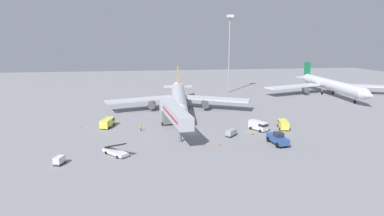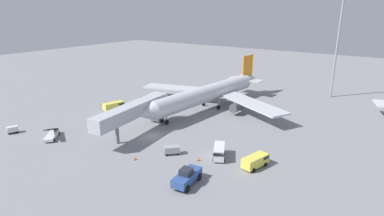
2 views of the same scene
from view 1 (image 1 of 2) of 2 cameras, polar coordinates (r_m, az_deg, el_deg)
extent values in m
plane|color=gray|center=(73.06, -0.26, -4.49)|extent=(300.00, 300.00, 0.00)
cylinder|color=silver|center=(92.64, -2.51, 1.87)|extent=(7.84, 37.49, 4.29)
cone|color=silver|center=(72.28, -2.34, -1.20)|extent=(4.60, 4.79, 4.20)
cone|color=silver|center=(114.34, -2.63, 4.07)|extent=(4.71, 7.22, 4.07)
cube|color=orange|center=(112.11, -2.64, 5.95)|extent=(0.88, 5.40, 6.86)
cube|color=silver|center=(112.17, -1.30, 4.03)|extent=(5.50, 4.40, 0.24)
cube|color=silver|center=(112.13, -3.94, 4.00)|extent=(5.50, 4.40, 0.24)
cube|color=silver|center=(96.53, 4.47, 1.69)|extent=(21.06, 14.46, 0.44)
cube|color=silver|center=(96.33, -9.54, 1.53)|extent=(21.61, 11.11, 0.44)
cylinder|color=#4C4C51|center=(95.04, 2.44, 0.70)|extent=(2.47, 3.07, 2.21)
cylinder|color=#4C4C51|center=(94.91, -7.46, 0.59)|extent=(2.47, 3.07, 2.21)
cylinder|color=gray|center=(79.00, -2.38, -1.86)|extent=(0.28, 0.28, 2.41)
cylinder|color=black|center=(79.30, -2.37, -2.71)|extent=(0.45, 1.13, 1.10)
cylinder|color=gray|center=(95.37, -1.03, 0.66)|extent=(0.28, 0.28, 2.41)
cylinder|color=black|center=(95.63, -1.03, -0.04)|extent=(0.45, 1.13, 1.10)
cylinder|color=gray|center=(95.33, -3.99, 0.63)|extent=(0.28, 0.28, 2.41)
cylinder|color=black|center=(95.59, -3.98, -0.08)|extent=(0.45, 1.13, 1.10)
cube|color=#B2B7C1|center=(68.61, -2.99, -1.05)|extent=(5.35, 19.96, 2.70)
cube|color=red|center=(68.31, -4.24, -1.13)|extent=(2.03, 16.47, 0.44)
cube|color=#B2B7C1|center=(78.62, -4.65, 0.68)|extent=(3.76, 3.19, 2.84)
cube|color=#232833|center=(79.82, -4.83, 1.04)|extent=(3.30, 0.63, 0.90)
cube|color=slate|center=(78.75, -4.53, -1.63)|extent=(2.75, 2.09, 3.54)
cylinder|color=black|center=(78.95, -5.52, -2.94)|extent=(0.39, 0.83, 0.80)
cylinder|color=black|center=(79.47, -3.49, -2.80)|extent=(0.39, 0.83, 0.80)
cylinder|color=slate|center=(65.78, -2.21, -4.65)|extent=(0.70, 0.70, 3.94)
cube|color=#2D4C8E|center=(66.94, 15.54, -5.53)|extent=(2.86, 6.03, 1.22)
cube|color=#232833|center=(66.39, 15.72, -4.74)|extent=(1.76, 1.96, 0.90)
cylinder|color=black|center=(66.14, 17.14, -6.41)|extent=(0.52, 1.14, 1.10)
cylinder|color=black|center=(65.07, 15.52, -6.62)|extent=(0.52, 1.14, 1.10)
cylinder|color=black|center=(69.20, 15.50, -5.47)|extent=(0.52, 1.14, 1.10)
cylinder|color=black|center=(68.18, 13.93, -5.65)|extent=(0.52, 1.14, 1.10)
cube|color=white|center=(60.68, -13.98, -7.92)|extent=(5.18, 5.49, 0.55)
cube|color=black|center=(60.24, -14.05, -6.75)|extent=(4.61, 4.99, 2.03)
cylinder|color=black|center=(59.94, -12.32, -8.38)|extent=(0.56, 0.59, 0.60)
cylinder|color=black|center=(59.00, -13.61, -8.79)|extent=(0.56, 0.59, 0.60)
cylinder|color=black|center=(62.56, -14.31, -7.58)|extent=(0.56, 0.59, 0.60)
cylinder|color=black|center=(61.66, -15.58, -7.95)|extent=(0.56, 0.59, 0.60)
cube|color=#E5DB4C|center=(79.69, -15.39, -2.61)|extent=(3.31, 5.54, 1.79)
cube|color=#1E232D|center=(81.18, -14.95, -2.02)|extent=(2.43, 2.14, 0.57)
cylinder|color=black|center=(81.71, -15.59, -2.86)|extent=(0.53, 0.75, 0.68)
cylinder|color=black|center=(81.01, -14.29, -2.92)|extent=(0.53, 0.75, 0.68)
cylinder|color=black|center=(78.85, -16.44, -3.47)|extent=(0.53, 0.75, 0.68)
cylinder|color=black|center=(78.12, -15.11, -3.54)|extent=(0.53, 0.75, 0.68)
cube|color=#E5DB4C|center=(78.86, 16.52, -2.88)|extent=(3.21, 5.32, 1.68)
cube|color=#1E232D|center=(80.38, 16.33, -2.31)|extent=(2.37, 2.06, 0.54)
cylinder|color=black|center=(80.37, 15.62, -3.12)|extent=(0.52, 0.75, 0.68)
cylinder|color=black|center=(80.71, 16.97, -3.14)|extent=(0.52, 0.75, 0.68)
cylinder|color=black|center=(77.44, 15.98, -3.73)|extent=(0.52, 0.75, 0.68)
cylinder|color=black|center=(77.79, 17.38, -3.75)|extent=(0.52, 0.75, 0.68)
cube|color=silver|center=(75.90, 12.13, -3.13)|extent=(3.83, 5.09, 1.94)
cube|color=#1E232D|center=(74.76, 13.07, -3.08)|extent=(2.35, 2.21, 0.62)
cylinder|color=black|center=(75.86, 13.37, -3.92)|extent=(0.61, 0.75, 0.68)
cylinder|color=black|center=(74.58, 12.49, -4.16)|extent=(0.61, 0.75, 0.68)
cylinder|color=black|center=(77.73, 11.72, -3.44)|extent=(0.61, 0.75, 0.68)
cylinder|color=black|center=(76.48, 10.83, -3.67)|extent=(0.61, 0.75, 0.68)
cube|color=#38383D|center=(59.50, -23.28, -9.32)|extent=(1.80, 2.30, 0.22)
cube|color=silver|center=(59.28, -23.33, -8.74)|extent=(1.80, 2.30, 1.07)
cylinder|color=black|center=(60.39, -23.37, -9.12)|extent=(0.23, 0.38, 0.36)
cylinder|color=black|center=(59.80, -22.44, -9.25)|extent=(0.23, 0.38, 0.36)
cylinder|color=black|center=(59.30, -24.11, -9.58)|extent=(0.23, 0.38, 0.36)
cylinder|color=black|center=(58.70, -23.17, -9.72)|extent=(0.23, 0.38, 0.36)
cube|color=#38383D|center=(70.52, 7.22, -4.98)|extent=(2.91, 2.89, 0.22)
cube|color=#999EA5|center=(70.32, 7.23, -4.46)|extent=(2.91, 2.89, 1.12)
cylinder|color=black|center=(69.46, 7.26, -5.35)|extent=(0.34, 0.34, 0.36)
cylinder|color=black|center=(70.05, 6.38, -5.17)|extent=(0.34, 0.34, 0.36)
cylinder|color=black|center=(71.07, 8.04, -4.96)|extent=(0.34, 0.34, 0.36)
cylinder|color=black|center=(71.64, 7.17, -4.79)|extent=(0.34, 0.34, 0.36)
cylinder|color=#1E2333|center=(74.98, -9.40, -3.89)|extent=(0.26, 0.26, 0.80)
cylinder|color=orange|center=(74.78, -9.41, -3.37)|extent=(0.35, 0.35, 0.63)
sphere|color=tan|center=(74.66, -9.43, -3.04)|extent=(0.22, 0.22, 0.22)
cube|color=black|center=(81.92, -19.71, -3.34)|extent=(0.36, 0.36, 0.03)
cone|color=orange|center=(81.84, -19.73, -3.16)|extent=(0.30, 0.30, 0.53)
cube|color=black|center=(72.72, 11.13, -4.80)|extent=(0.50, 0.50, 0.03)
cone|color=orange|center=(72.61, 11.15, -4.52)|extent=(0.43, 0.43, 0.74)
cube|color=black|center=(64.63, 5.10, -6.84)|extent=(0.46, 0.46, 0.03)
cone|color=orange|center=(64.51, 5.11, -6.54)|extent=(0.39, 0.39, 0.68)
cylinder|color=silver|center=(131.61, 24.39, 3.88)|extent=(6.78, 40.61, 4.00)
cone|color=silver|center=(112.62, 29.87, 2.04)|extent=(4.24, 5.05, 3.92)
cone|color=silver|center=(152.77, 20.11, 5.41)|extent=(4.31, 7.69, 3.80)
cube|color=#147A47|center=(150.72, 20.51, 6.71)|extent=(0.76, 5.86, 6.40)
cube|color=silver|center=(151.62, 21.32, 5.34)|extent=(5.09, 4.58, 0.24)
cube|color=silver|center=(149.59, 19.66, 5.38)|extent=(5.09, 4.58, 0.24)
cube|color=silver|center=(141.79, 28.50, 3.66)|extent=(24.90, 16.14, 0.44)
cube|color=silver|center=(128.99, 18.27, 3.81)|extent=(25.44, 13.26, 0.44)
cylinder|color=#4C4C51|center=(138.26, 27.36, 3.05)|extent=(2.17, 2.73, 2.00)
cylinder|color=#4C4C51|center=(129.32, 20.26, 3.12)|extent=(2.17, 2.73, 2.00)
cylinder|color=gray|center=(118.60, 27.91, 1.53)|extent=(0.28, 0.28, 2.35)
cylinder|color=black|center=(118.80, 27.85, 0.98)|extent=(0.43, 1.12, 1.10)
cylinder|color=gray|center=(135.15, 24.67, 3.04)|extent=(0.28, 0.28, 2.35)
cylinder|color=black|center=(135.33, 24.62, 2.55)|extent=(0.43, 1.12, 1.10)
cylinder|color=gray|center=(132.97, 22.93, 3.05)|extent=(0.28, 0.28, 2.35)
cylinder|color=black|center=(133.15, 22.89, 2.55)|extent=(0.43, 1.12, 1.10)
cylinder|color=#93969B|center=(126.96, 6.88, 9.54)|extent=(0.56, 0.56, 29.85)
cube|color=silver|center=(127.11, 7.07, 16.50)|extent=(2.40, 2.40, 1.00)
camera|label=2|loc=(56.64, 57.82, 10.74)|focal=29.53mm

